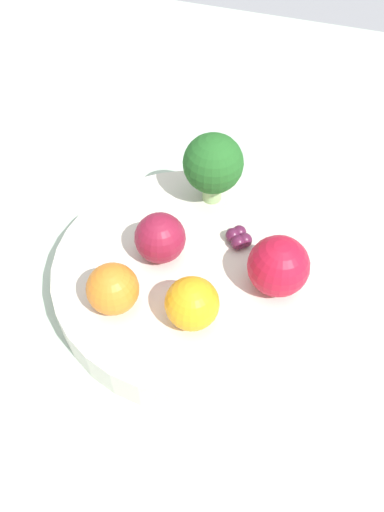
# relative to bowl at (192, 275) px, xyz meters

# --- Properties ---
(ground_plane) EXTENTS (6.00, 6.00, 0.00)m
(ground_plane) POSITION_rel_bowl_xyz_m (0.00, 0.00, -0.04)
(ground_plane) COLOR gray
(table_surface) EXTENTS (1.20, 1.20, 0.02)m
(table_surface) POSITION_rel_bowl_xyz_m (0.00, 0.00, -0.03)
(table_surface) COLOR #B2C6B2
(table_surface) RESTS_ON ground_plane
(bowl) EXTENTS (0.26, 0.26, 0.04)m
(bowl) POSITION_rel_bowl_xyz_m (0.00, 0.00, 0.00)
(bowl) COLOR silver
(bowl) RESTS_ON table_surface
(broccoli) EXTENTS (0.06, 0.06, 0.08)m
(broccoli) POSITION_rel_bowl_xyz_m (-0.09, -0.01, 0.06)
(broccoli) COLOR #99C17A
(broccoli) RESTS_ON bowl
(apple_red) EXTENTS (0.05, 0.05, 0.05)m
(apple_red) POSITION_rel_bowl_xyz_m (-0.00, 0.08, 0.05)
(apple_red) COLOR #B7142D
(apple_red) RESTS_ON bowl
(apple_green) EXTENTS (0.05, 0.05, 0.05)m
(apple_green) POSITION_rel_bowl_xyz_m (0.00, -0.03, 0.04)
(apple_green) COLOR maroon
(apple_green) RESTS_ON bowl
(orange_front) EXTENTS (0.05, 0.05, 0.05)m
(orange_front) POSITION_rel_bowl_xyz_m (0.06, 0.02, 0.04)
(orange_front) COLOR orange
(orange_front) RESTS_ON bowl
(orange_back) EXTENTS (0.05, 0.05, 0.05)m
(orange_back) POSITION_rel_bowl_xyz_m (0.07, -0.05, 0.04)
(orange_back) COLOR orange
(orange_back) RESTS_ON bowl
(grape_cluster) EXTENTS (0.03, 0.03, 0.01)m
(grape_cluster) POSITION_rel_bowl_xyz_m (-0.04, 0.03, 0.03)
(grape_cluster) COLOR #511938
(grape_cluster) RESTS_ON bowl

